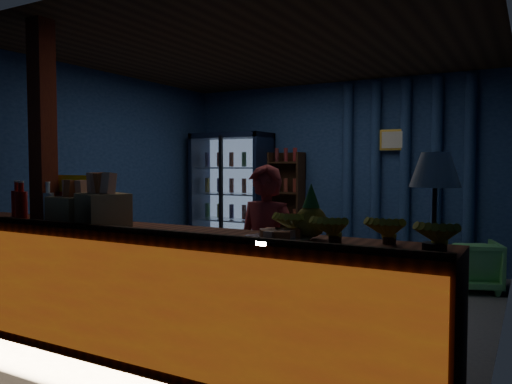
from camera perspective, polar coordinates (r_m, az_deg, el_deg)
ground at (r=5.47m, az=0.84°, el=-11.84°), size 4.60×4.60×0.00m
room_walls at (r=5.29m, az=0.85°, el=4.82°), size 4.60×4.60×4.60m
counter at (r=3.83m, az=-13.09°, el=-11.04°), size 4.40×0.57×0.99m
support_post at (r=4.50m, az=-23.09°, el=1.48°), size 0.16×0.16×2.60m
beverage_cooler at (r=7.74m, az=-2.53°, el=-0.46°), size 1.20×0.62×1.90m
bottle_shelf at (r=7.47m, az=3.60°, el=-1.66°), size 0.50×0.28×1.60m
curtain_folds at (r=6.96m, az=16.65°, el=2.04°), size 1.74×0.14×2.50m
framed_picture at (r=6.96m, az=15.42°, el=5.77°), size 0.36×0.04×0.28m
shopkeeper at (r=3.85m, az=1.13°, el=-7.41°), size 0.52×0.34×1.41m
green_chair at (r=6.17m, az=23.22°, el=-7.68°), size 0.77×0.78×0.57m
side_table at (r=6.64m, az=8.39°, el=-7.19°), size 0.60×0.51×0.55m
yellow_sign at (r=4.42m, az=-20.49°, el=-0.61°), size 0.47×0.11×0.37m
soda_bottles at (r=4.66m, az=-24.24°, el=-1.21°), size 0.60×0.18×0.32m
snack_box_left at (r=3.92m, az=-17.10°, el=-1.65°), size 0.47×0.44×0.40m
snack_box_centre at (r=4.23m, az=-20.34°, el=-1.67°), size 0.35×0.30×0.34m
pastry_tray at (r=3.01m, az=2.43°, el=-5.17°), size 0.42×0.42×0.07m
banana_bunches at (r=2.93m, az=11.78°, el=-4.10°), size 1.14×0.32×0.18m
table_lamp at (r=2.81m, az=19.79°, el=1.97°), size 0.27×0.27×0.52m
pineapple at (r=3.09m, az=6.31°, el=-2.80°), size 0.19×0.19×0.33m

